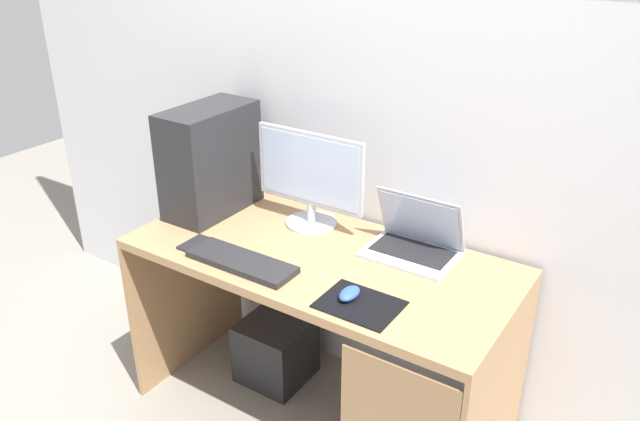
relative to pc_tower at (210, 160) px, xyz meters
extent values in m
plane|color=gray|center=(0.60, -0.08, -1.00)|extent=(8.00, 8.00, 0.00)
cube|color=silver|center=(0.60, 0.30, 0.30)|extent=(4.00, 0.04, 2.60)
cube|color=#A37A51|center=(0.60, -0.08, -0.24)|extent=(1.45, 0.68, 0.03)
cube|color=#A37A51|center=(-0.12, -0.08, -0.63)|extent=(0.02, 0.68, 0.74)
cube|color=#A37A51|center=(1.31, -0.08, -0.63)|extent=(0.02, 0.68, 0.74)
cube|color=#232326|center=(0.00, 0.00, 0.00)|extent=(0.22, 0.42, 0.45)
cylinder|color=#B7BCC6|center=(0.43, 0.11, -0.22)|extent=(0.21, 0.21, 0.01)
cylinder|color=#B7BCC6|center=(0.43, 0.11, -0.17)|extent=(0.04, 0.04, 0.08)
cube|color=#B7BCC6|center=(0.43, 0.10, 0.02)|extent=(0.48, 0.02, 0.30)
cube|color=#B2C6EA|center=(0.43, 0.09, 0.02)|extent=(0.45, 0.00, 0.27)
cube|color=#B7BCC6|center=(0.88, 0.09, -0.22)|extent=(0.33, 0.24, 0.01)
cube|color=black|center=(0.88, 0.11, -0.21)|extent=(0.29, 0.16, 0.00)
cube|color=#B7BCC6|center=(0.88, 0.17, -0.10)|extent=(0.33, 0.09, 0.22)
cube|color=#ADC1E5|center=(0.88, 0.16, -0.10)|extent=(0.31, 0.08, 0.20)
cube|color=#232326|center=(0.40, -0.30, -0.21)|extent=(0.42, 0.14, 0.02)
cube|color=black|center=(0.89, -0.29, -0.22)|extent=(0.26, 0.20, 0.00)
ellipsoid|color=#2D51B2|center=(0.84, -0.28, -0.20)|extent=(0.06, 0.10, 0.03)
cube|color=#232326|center=(0.16, -0.28, -0.22)|extent=(0.07, 0.13, 0.01)
cube|color=#232326|center=(0.30, 0.02, -0.85)|extent=(0.29, 0.29, 0.29)
camera|label=1|loc=(1.73, -1.81, 0.93)|focal=35.68mm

